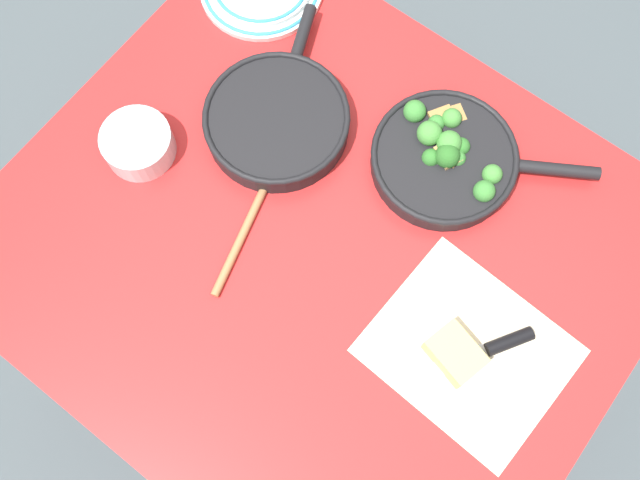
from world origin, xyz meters
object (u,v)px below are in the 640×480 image
(wooden_spoon, at_px, (262,192))
(prep_bowl_steel, at_px, (138,144))
(skillet_broccoli, at_px, (446,156))
(cheese_block, at_px, (455,354))
(grater_knife, at_px, (487,350))
(skillet_eggs, at_px, (277,120))

(wooden_spoon, xyz_separation_m, prep_bowl_steel, (-0.24, -0.07, 0.02))
(skillet_broccoli, xyz_separation_m, wooden_spoon, (-0.23, -0.25, -0.02))
(skillet_broccoli, height_order, cheese_block, skillet_broccoli)
(prep_bowl_steel, bearing_deg, grater_knife, 5.81)
(cheese_block, height_order, prep_bowl_steel, prep_bowl_steel)
(grater_knife, distance_m, cheese_block, 0.06)
(wooden_spoon, height_order, prep_bowl_steel, prep_bowl_steel)
(cheese_block, distance_m, prep_bowl_steel, 0.68)
(skillet_eggs, height_order, grater_knife, skillet_eggs)
(prep_bowl_steel, bearing_deg, skillet_eggs, 48.16)
(grater_knife, bearing_deg, skillet_broccoli, -102.03)
(skillet_broccoli, bearing_deg, skillet_eggs, 172.69)
(wooden_spoon, bearing_deg, cheese_block, -109.71)
(wooden_spoon, relative_size, grater_knife, 1.55)
(skillet_broccoli, relative_size, wooden_spoon, 1.16)
(skillet_broccoli, bearing_deg, cheese_block, -84.58)
(skillet_broccoli, height_order, skillet_eggs, skillet_broccoli)
(skillet_eggs, distance_m, wooden_spoon, 0.14)
(grater_knife, height_order, prep_bowl_steel, prep_bowl_steel)
(wooden_spoon, distance_m, grater_knife, 0.49)
(wooden_spoon, height_order, grater_knife, grater_knife)
(skillet_eggs, height_order, prep_bowl_steel, prep_bowl_steel)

